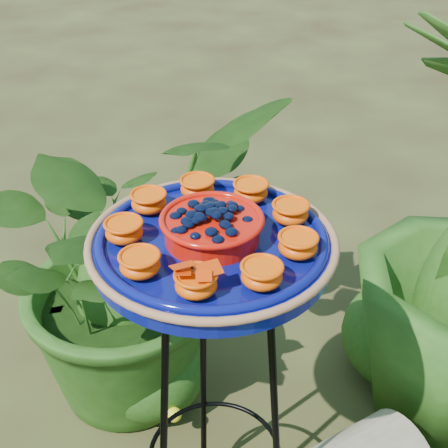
{
  "coord_description": "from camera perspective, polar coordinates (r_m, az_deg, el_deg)",
  "views": [
    {
      "loc": [
        0.14,
        -0.75,
        1.47
      ],
      "look_at": [
        -0.05,
        0.15,
        0.89
      ],
      "focal_mm": 50.0,
      "sensor_mm": 36.0,
      "label": 1
    }
  ],
  "objects": [
    {
      "name": "feeder_dish",
      "position": [
        1.08,
        -1.1,
        -1.46
      ],
      "size": [
        0.55,
        0.55,
        0.1
      ],
      "rotation": [
        0.0,
        0.0,
        0.41
      ],
      "color": "#080E63",
      "rests_on": "tripod_stand"
    },
    {
      "name": "tripod_stand",
      "position": [
        1.32,
        -0.93,
        -14.63
      ],
      "size": [
        0.4,
        0.4,
        0.83
      ],
      "rotation": [
        0.0,
        0.0,
        0.41
      ],
      "color": "black",
      "rests_on": "ground"
    },
    {
      "name": "shrub_back_left",
      "position": [
        1.76,
        -9.28,
        -3.11
      ],
      "size": [
        1.02,
        1.07,
        0.92
      ],
      "primitive_type": "imported",
      "rotation": [
        0.0,
        0.0,
        1.07
      ],
      "color": "#204713",
      "rests_on": "ground"
    }
  ]
}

